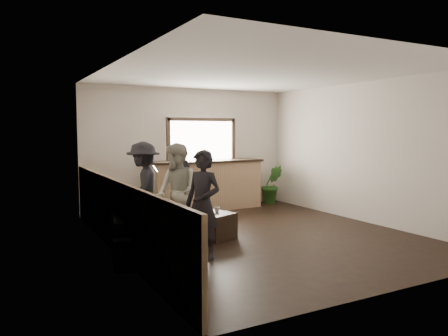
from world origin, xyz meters
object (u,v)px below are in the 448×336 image
person_b (177,193)px  person_c (143,187)px  cup_a (192,208)px  sofa (139,231)px  bar_counter (206,182)px  person_a (203,204)px  coffee_table (206,224)px  cup_b (217,209)px  potted_plant (272,184)px  person_d (182,186)px

person_b → person_c: size_ratio=1.00×
cup_a → sofa: bearing=-156.7°
bar_counter → person_a: bearing=-116.8°
coffee_table → person_c: 1.36m
person_a → person_b: person_b is taller
cup_b → person_b: (-0.72, 0.06, 0.33)m
potted_plant → bar_counter: bearing=178.5°
coffee_table → cup_a: size_ratio=8.58×
person_b → sofa: bearing=-76.4°
potted_plant → person_d: bearing=-155.0°
cup_a → person_b: 0.55m
sofa → person_a: size_ratio=1.34×
person_a → bar_counter: bearing=124.7°
bar_counter → sofa: bar_counter is taller
sofa → potted_plant: 5.00m
potted_plant → person_d: (-3.04, -1.42, 0.31)m
person_d → person_c: bearing=-48.4°
sofa → cup_a: (1.10, 0.47, 0.18)m
bar_counter → person_a: 3.89m
coffee_table → cup_b: size_ratio=10.63×
cup_a → person_d: person_d is taller
sofa → person_d: (1.22, 1.21, 0.49)m
cup_b → potted_plant: potted_plant is taller
bar_counter → sofa: size_ratio=1.29×
bar_counter → potted_plant: 1.81m
cup_a → person_d: (0.12, 0.74, 0.30)m
bar_counter → cup_a: size_ratio=23.38×
person_c → person_b: bearing=44.6°
person_b → cup_b: bearing=80.5°
person_a → person_d: 2.07m
potted_plant → person_b: 4.28m
cup_b → sofa: bearing=-172.6°
bar_counter → cup_b: size_ratio=28.97×
cup_b → person_c: size_ratio=0.06×
sofa → potted_plant: (4.25, 2.63, 0.18)m
bar_counter → person_d: (-1.23, -1.46, 0.15)m
sofa → cup_a: size_ratio=18.07×
person_a → cup_b: bearing=114.7°
sofa → coffee_table: (1.29, 0.32, -0.08)m
person_b → person_c: person_c is taller
bar_counter → sofa: bearing=-132.5°
person_c → person_a: bearing=37.1°
sofa → person_c: size_ratio=1.28×
cup_a → potted_plant: (3.16, 2.15, -0.00)m
sofa → cup_a: bearing=-54.2°
cup_a → person_c: bearing=129.1°
bar_counter → person_c: (-1.97, -1.44, 0.18)m
cup_b → person_d: bearing=102.1°
cup_b → potted_plant: size_ratio=0.10×
person_b → person_d: person_b is taller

